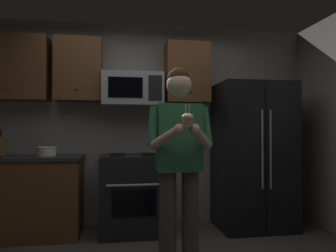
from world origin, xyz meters
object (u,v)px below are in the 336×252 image
microwave (132,90)px  cupcake (188,120)px  bowl_large_white (46,151)px  person (179,155)px  refrigerator (253,155)px  oven_range (133,194)px

microwave → cupcake: microwave is taller
bowl_large_white → person: person is taller
refrigerator → person: 1.59m
bowl_large_white → person: bearing=-41.2°
person → cupcake: bearing=-90.0°
microwave → bowl_large_white: size_ratio=3.27×
refrigerator → microwave: bearing=174.0°
refrigerator → bowl_large_white: (-2.50, 0.08, 0.07)m
microwave → refrigerator: bearing=-6.0°
person → bowl_large_white: bearing=138.8°
microwave → cupcake: size_ratio=4.26×
microwave → person: 1.49m
refrigerator → cupcake: bearing=-129.2°
microwave → refrigerator: (1.50, -0.16, -0.82)m
oven_range → bowl_large_white: size_ratio=4.12×
microwave → bowl_large_white: 1.25m
bowl_large_white → cupcake: cupcake is taller
person → microwave: bearing=105.4°
microwave → bowl_large_white: (-1.00, -0.08, -0.74)m
microwave → person: microwave is taller
microwave → oven_range: bearing=-90.0°
refrigerator → person: refrigerator is taller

